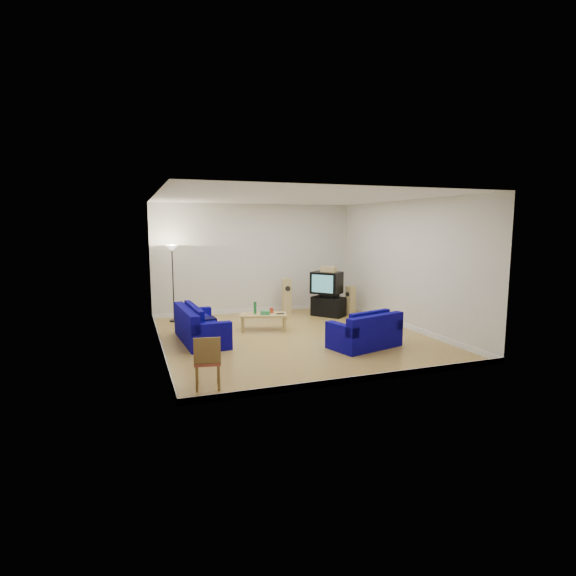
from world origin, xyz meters
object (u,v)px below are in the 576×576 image
object	(u,v)px
coffee_table	(263,316)
tv_stand	(328,306)
sofa_loveseat	(366,334)
television	(327,283)
sofa_three_seat	(199,329)

from	to	relation	value
coffee_table	tv_stand	size ratio (longest dim) A/B	1.38
sofa_loveseat	coffee_table	distance (m)	2.77
sofa_loveseat	television	world-z (taller)	television
sofa_three_seat	tv_stand	size ratio (longest dim) A/B	2.26
coffee_table	television	size ratio (longest dim) A/B	1.27
sofa_three_seat	television	xyz separation A→B (m)	(3.87, 1.62, 0.68)
sofa_three_seat	sofa_loveseat	size ratio (longest dim) A/B	1.23
sofa_three_seat	tv_stand	world-z (taller)	sofa_three_seat
sofa_three_seat	television	bearing A→B (deg)	109.04
tv_stand	sofa_three_seat	bearing A→B (deg)	-105.38
sofa_three_seat	tv_stand	bearing A→B (deg)	108.60
sofa_loveseat	television	distance (m)	3.45
sofa_loveseat	coffee_table	xyz separation A→B (m)	(-1.60, 2.26, 0.08)
sofa_loveseat	tv_stand	xyz separation A→B (m)	(0.66, 3.32, -0.01)
sofa_loveseat	coffee_table	size ratio (longest dim) A/B	1.33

